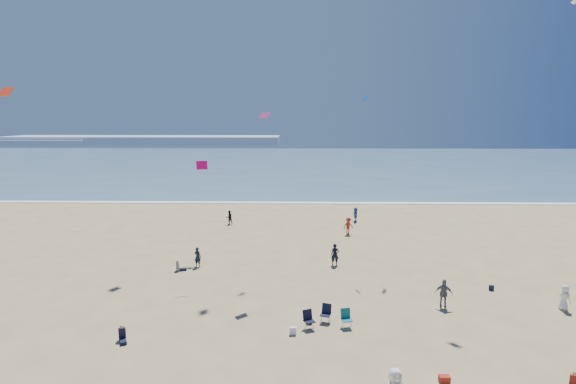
{
  "coord_description": "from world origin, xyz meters",
  "views": [
    {
      "loc": [
        2.42,
        -12.36,
        11.16
      ],
      "look_at": [
        2.0,
        8.0,
        7.72
      ],
      "focal_mm": 28.0,
      "sensor_mm": 36.0,
      "label": 1
    }
  ],
  "objects": [
    {
      "name": "ocean",
      "position": [
        0.0,
        95.0,
        0.03
      ],
      "size": [
        220.0,
        100.0,
        0.06
      ],
      "primitive_type": "cube",
      "color": "#476B84",
      "rests_on": "ground"
    },
    {
      "name": "surf_line",
      "position": [
        0.0,
        45.0,
        0.04
      ],
      "size": [
        220.0,
        1.2,
        0.08
      ],
      "primitive_type": "cube",
      "color": "white",
      "rests_on": "ground"
    },
    {
      "name": "headland_far",
      "position": [
        -60.0,
        170.0,
        1.6
      ],
      "size": [
        110.0,
        20.0,
        3.2
      ],
      "primitive_type": "cube",
      "color": "#7A8EA8",
      "rests_on": "ground"
    },
    {
      "name": "headland_near",
      "position": [
        -100.0,
        165.0,
        1.0
      ],
      "size": [
        40.0,
        14.0,
        2.0
      ],
      "primitive_type": "cube",
      "color": "#7A8EA8",
      "rests_on": "ground"
    },
    {
      "name": "standing_flyers",
      "position": [
        5.52,
        12.36,
        0.82
      ],
      "size": [
        27.16,
        39.92,
        1.86
      ],
      "color": "navy",
      "rests_on": "ground"
    },
    {
      "name": "seated_group",
      "position": [
        2.01,
        4.48,
        0.42
      ],
      "size": [
        21.24,
        25.59,
        0.84
      ],
      "color": "silver",
      "rests_on": "ground"
    },
    {
      "name": "chair_cluster",
      "position": [
        4.06,
        10.28,
        0.5
      ],
      "size": [
        2.75,
        1.58,
        1.0
      ],
      "color": "black",
      "rests_on": "ground"
    },
    {
      "name": "white_tote",
      "position": [
        2.23,
        9.33,
        0.2
      ],
      "size": [
        0.35,
        0.2,
        0.4
      ],
      "primitive_type": "cube",
      "color": "silver",
      "rests_on": "ground"
    },
    {
      "name": "black_backpack",
      "position": [
        3.11,
        10.61,
        0.19
      ],
      "size": [
        0.3,
        0.22,
        0.38
      ],
      "primitive_type": "cube",
      "color": "black",
      "rests_on": "ground"
    },
    {
      "name": "cooler",
      "position": [
        8.71,
        5.23,
        0.15
      ],
      "size": [
        0.45,
        0.3,
        0.3
      ],
      "primitive_type": "cube",
      "color": "#A32717",
      "rests_on": "ground"
    },
    {
      "name": "navy_bag",
      "position": [
        15.06,
        15.58,
        0.17
      ],
      "size": [
        0.28,
        0.18,
        0.34
      ],
      "primitive_type": "cube",
      "color": "black",
      "rests_on": "ground"
    },
    {
      "name": "kites_aloft",
      "position": [
        9.95,
        12.26,
        14.79
      ],
      "size": [
        39.98,
        38.84,
        28.47
      ],
      "color": "red",
      "rests_on": "ground"
    }
  ]
}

